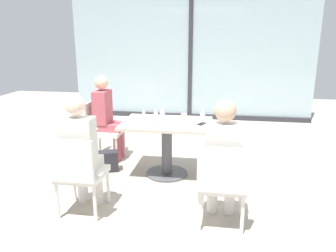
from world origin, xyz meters
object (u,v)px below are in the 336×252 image
at_px(dining_table_main, 167,137).
at_px(handbag_0, 107,161).
at_px(cell_phone_on_table, 202,124).
at_px(wine_glass_1, 203,112).
at_px(chair_front_right, 222,180).
at_px(person_front_right, 223,156).
at_px(wine_glass_2, 162,111).
at_px(wine_glass_3, 156,112).
at_px(person_far_left, 107,114).
at_px(person_front_left, 81,148).
at_px(wine_glass_0, 144,113).
at_px(chair_far_left, 100,126).
at_px(coffee_cup, 184,117).
at_px(chair_front_left, 78,171).

bearing_deg(dining_table_main, handbag_0, -179.03).
bearing_deg(cell_phone_on_table, wine_glass_1, 114.85).
distance_m(chair_front_right, person_front_right, 0.23).
relative_size(wine_glass_2, wine_glass_3, 1.00).
bearing_deg(dining_table_main, person_far_left, 154.66).
relative_size(person_far_left, person_front_left, 1.00).
relative_size(wine_glass_0, handbag_0, 0.62).
bearing_deg(person_front_right, dining_table_main, 124.10).
height_order(chair_front_right, wine_glass_1, wine_glass_1).
xyz_separation_m(wine_glass_3, handbag_0, (-0.69, -0.00, -0.72)).
distance_m(wine_glass_1, handbag_0, 1.48).
bearing_deg(wine_glass_2, cell_phone_on_table, -11.74).
xyz_separation_m(chair_far_left, person_front_right, (1.81, -1.53, 0.20)).
bearing_deg(person_front_right, wine_glass_1, 103.04).
height_order(wine_glass_2, coffee_cup, wine_glass_2).
bearing_deg(chair_front_left, chair_far_left, 102.46).
xyz_separation_m(dining_table_main, chair_front_right, (0.72, -1.18, -0.03)).
distance_m(chair_front_left, wine_glass_3, 1.35).
distance_m(person_front_right, handbag_0, 1.96).
distance_m(wine_glass_0, handbag_0, 0.91).
bearing_deg(chair_front_right, wine_glass_3, 126.61).
distance_m(chair_front_left, wine_glass_0, 1.23).
height_order(dining_table_main, handbag_0, dining_table_main).
xyz_separation_m(person_front_left, person_front_right, (1.44, 0.00, 0.00)).
relative_size(person_front_right, handbag_0, 4.20).
height_order(chair_far_left, cell_phone_on_table, chair_far_left).
height_order(wine_glass_3, coffee_cup, wine_glass_3).
relative_size(chair_far_left, chair_front_left, 1.00).
relative_size(person_front_right, wine_glass_1, 6.81).
xyz_separation_m(person_front_left, cell_phone_on_table, (1.18, 1.04, 0.03)).
relative_size(chair_front_left, coffee_cup, 9.67).
relative_size(chair_front_right, wine_glass_2, 4.70).
relative_size(chair_front_right, cell_phone_on_table, 6.04).
bearing_deg(person_far_left, handbag_0, -73.42).
bearing_deg(wine_glass_2, handbag_0, -172.86).
height_order(coffee_cup, cell_phone_on_table, coffee_cup).
distance_m(person_front_left, wine_glass_0, 1.09).
distance_m(chair_front_left, coffee_cup, 1.63).
relative_size(chair_front_right, person_front_left, 0.69).
bearing_deg(dining_table_main, wine_glass_1, 10.32).
distance_m(wine_glass_2, coffee_cup, 0.30).
bearing_deg(chair_front_right, chair_front_left, 180.00).
bearing_deg(person_front_left, wine_glass_2, 60.51).
relative_size(wine_glass_2, cell_phone_on_table, 1.28).
bearing_deg(dining_table_main, wine_glass_2, 132.00).
xyz_separation_m(coffee_cup, cell_phone_on_table, (0.24, -0.16, -0.04)).
height_order(dining_table_main, coffee_cup, coffee_cup).
xyz_separation_m(chair_front_left, wine_glass_1, (1.18, 1.26, 0.37)).
bearing_deg(wine_glass_3, chair_far_left, 153.24).
xyz_separation_m(chair_far_left, wine_glass_1, (1.54, -0.38, 0.37)).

